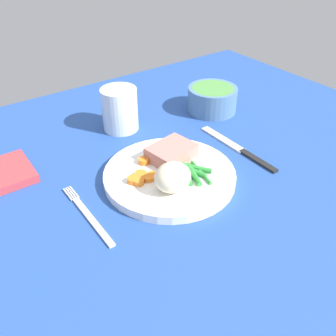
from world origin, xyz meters
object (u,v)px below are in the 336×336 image
Objects in this scene: meat_portion at (170,151)px; water_glass at (120,112)px; fork at (88,215)px; knife at (239,149)px; dinner_plate at (168,176)px; salad_bowl at (212,98)px.

water_glass is (-0.59, 17.75, 1.10)cm from meat_portion.
fork is at bearing -168.23° from meat_portion.
meat_portion is 0.89× the size of water_glass.
meat_portion is 17.80cm from water_glass.
fork is at bearing -130.51° from water_glass.
water_glass is at bearing 91.92° from meat_portion.
knife is at bearing -1.91° from fork.
fork is at bearing -179.08° from dinner_plate.
meat_portion is 0.50× the size of fork.
salad_bowl is at bearing 20.40° from fork.
fork is 33.49cm from knife.
fork is 1.78× the size of water_glass.
salad_bowl is at bearing 66.45° from knife.
dinner_plate is 21.89cm from water_glass.
water_glass is at bearing 167.11° from salad_bowl.
knife is 18.48cm from salad_bowl.
dinner_plate is at bearing 178.98° from knife.
fork is 1.43× the size of salad_bowl.
meat_portion is at bearing -88.08° from water_glass.
knife is at bearing -113.46° from salad_bowl.
meat_portion is at bearing 49.40° from dinner_plate.
fork is at bearing -157.74° from salad_bowl.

